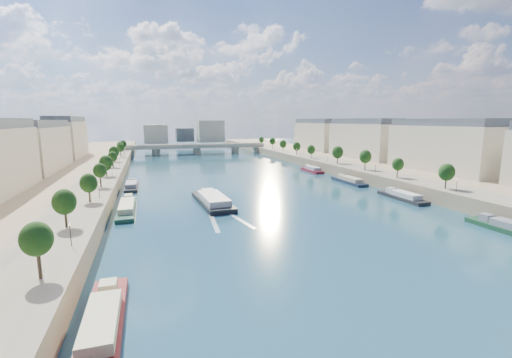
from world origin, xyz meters
TOP-DOWN VIEW (x-y plane):
  - ground at (0.00, 100.00)m, footprint 700.00×700.00m
  - quay_left at (-72.00, 100.00)m, footprint 44.00×520.00m
  - quay_right at (72.00, 100.00)m, footprint 44.00×520.00m
  - pave_left at (-57.00, 100.00)m, footprint 14.00×520.00m
  - pave_right at (57.00, 100.00)m, footprint 14.00×520.00m
  - trees_left at (-55.00, 102.00)m, footprint 4.80×268.80m
  - trees_right at (55.00, 110.00)m, footprint 4.80×268.80m
  - lamps_left at (-52.50, 90.00)m, footprint 0.36×200.36m
  - lamps_right at (52.50, 105.00)m, footprint 0.36×200.36m
  - buildings_left at (-85.00, 112.00)m, footprint 16.00×226.00m
  - buildings_right at (85.00, 112.00)m, footprint 16.00×226.00m
  - skyline at (3.19, 319.52)m, footprint 79.00×42.00m
  - bridge at (0.00, 244.50)m, footprint 112.00×12.00m
  - tour_barge at (-19.04, 73.53)m, footprint 9.92×29.81m
  - wake at (-19.04, 56.97)m, footprint 10.75×26.02m
  - moored_barges_left at (-45.50, 41.97)m, footprint 5.00×155.35m
  - moored_barges_right at (45.50, 54.48)m, footprint 5.00×162.45m

SIDE VIEW (x-z plane):
  - ground at x=0.00m, z-range 0.00..0.00m
  - wake at x=-19.04m, z-range 0.00..0.04m
  - moored_barges_left at x=-45.50m, z-range -0.96..2.64m
  - moored_barges_right at x=45.50m, z-range -0.96..2.64m
  - tour_barge at x=-19.04m, z-range -0.85..3.14m
  - quay_left at x=-72.00m, z-range 0.00..5.00m
  - quay_right at x=72.00m, z-range 0.00..5.00m
  - pave_left at x=-57.00m, z-range 5.00..5.10m
  - pave_right at x=57.00m, z-range 5.00..5.10m
  - bridge at x=0.00m, z-range 1.01..9.16m
  - lamps_left at x=-52.50m, z-range 5.64..9.92m
  - lamps_right at x=52.50m, z-range 5.64..9.92m
  - trees_left at x=-55.00m, z-range 6.35..14.61m
  - trees_right at x=55.00m, z-range 6.35..14.61m
  - skyline at x=3.19m, z-range 3.66..25.66m
  - buildings_left at x=-85.00m, z-range 4.85..28.05m
  - buildings_right at x=85.00m, z-range 4.85..28.05m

